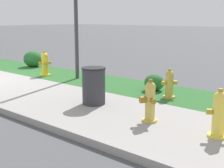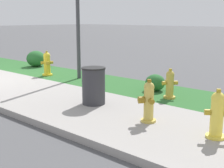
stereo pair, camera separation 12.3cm
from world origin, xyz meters
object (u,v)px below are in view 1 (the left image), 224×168
Objects in this scene: shrub_bush_near_lamp at (33,59)px; shrub_bush_far_verge at (154,82)px; fire_hydrant_across_street at (219,114)px; trash_bin at (94,86)px; fire_hydrant_at_driveway at (150,102)px; fire_hydrant_far_end at (169,84)px; fire_hydrant_mid_block at (45,64)px.

shrub_bush_far_verge is at bearing -3.85° from shrub_bush_near_lamp.
trash_bin is (-2.71, 0.12, 0.03)m from fire_hydrant_across_street.
trash_bin is at bearing 28.60° from fire_hydrant_at_driveway.
shrub_bush_near_lamp is (-6.21, 0.77, -0.03)m from fire_hydrant_far_end.
fire_hydrant_far_end is at bearing -31.35° from shrub_bush_far_verge.
fire_hydrant_far_end is 0.78m from shrub_bush_far_verge.
fire_hydrant_mid_block is at bearing 157.97° from trash_bin.
shrub_bush_far_verge is at bearing 125.52° from fire_hydrant_mid_block.
fire_hydrant_across_street is at bearing -2.53° from trash_bin.
fire_hydrant_mid_block reaches higher than fire_hydrant_far_end.
shrub_bush_near_lamp is at bearing 122.92° from fire_hydrant_far_end.
fire_hydrant_across_street reaches higher than fire_hydrant_far_end.
fire_hydrant_across_street is 3.16m from shrub_bush_far_verge.
fire_hydrant_far_end is 0.89× the size of fire_hydrant_across_street.
fire_hydrant_at_driveway reaches higher than shrub_bush_far_verge.
trash_bin is 1.13× the size of shrub_bush_near_lamp.
fire_hydrant_across_street is at bearing 104.25° from fire_hydrant_mid_block.
fire_hydrant_far_end is at bearing -34.53° from fire_hydrant_at_driveway.
fire_hydrant_mid_block is at bearing 18.16° from fire_hydrant_at_driveway.
shrub_bush_far_verge is (-2.44, 2.00, -0.16)m from fire_hydrant_across_street.
fire_hydrant_across_street is at bearing -39.39° from shrub_bush_far_verge.
fire_hydrant_across_street is at bearing -91.93° from fire_hydrant_far_end.
fire_hydrant_at_driveway is (-1.19, -0.08, -0.00)m from fire_hydrant_across_street.
shrub_bush_near_lamp is at bearing 16.08° from fire_hydrant_at_driveway.
fire_hydrant_far_end is 6.26m from shrub_bush_near_lamp.
trash_bin reaches higher than shrub_bush_near_lamp.
shrub_bush_far_verge is (-1.25, 2.08, -0.16)m from fire_hydrant_at_driveway.
shrub_bush_far_verge is 5.57m from shrub_bush_near_lamp.
shrub_bush_far_verge is at bearing -23.03° from fire_hydrant_at_driveway.
shrub_bush_near_lamp is (-5.56, 0.37, 0.09)m from shrub_bush_far_verge.
fire_hydrant_mid_block is (-4.38, -0.09, 0.05)m from fire_hydrant_far_end.
fire_hydrant_far_end is 0.98× the size of shrub_bush_near_lamp.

